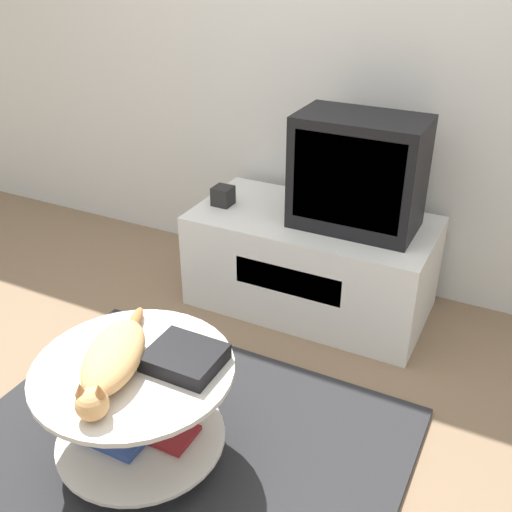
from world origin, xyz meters
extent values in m
plane|color=#7F664C|center=(0.00, 0.00, 0.00)|extent=(12.00, 12.00, 0.00)
cube|color=silver|center=(0.00, 1.63, 1.30)|extent=(8.00, 0.05, 2.60)
cube|color=#28282B|center=(0.00, 0.00, 0.01)|extent=(1.58, 1.46, 0.02)
cube|color=silver|center=(0.05, 1.25, 0.24)|extent=(1.15, 0.59, 0.48)
cube|color=silver|center=(0.05, 0.95, 0.29)|extent=(0.52, 0.01, 0.14)
cube|color=black|center=(0.25, 1.25, 0.74)|extent=(0.56, 0.33, 0.51)
cube|color=black|center=(0.25, 1.09, 0.75)|extent=(0.48, 0.01, 0.40)
cube|color=black|center=(-0.41, 1.19, 0.53)|extent=(0.09, 0.09, 0.09)
cylinder|color=#B2B2B7|center=(-0.08, 0.01, 0.03)|extent=(0.28, 0.28, 0.01)
cylinder|color=#B7B7BC|center=(-0.08, 0.01, 0.22)|extent=(0.04, 0.04, 0.40)
cylinder|color=beige|center=(-0.08, 0.01, 0.12)|extent=(0.59, 0.59, 0.01)
cylinder|color=beige|center=(-0.08, 0.01, 0.43)|extent=(0.67, 0.67, 0.02)
cube|color=#2D478C|center=(-0.15, -0.05, 0.15)|extent=(0.23, 0.13, 0.03)
cube|color=maroon|center=(0.01, 0.05, 0.14)|extent=(0.16, 0.15, 0.02)
cube|color=black|center=(0.06, 0.10, 0.47)|extent=(0.24, 0.20, 0.06)
ellipsoid|color=tan|center=(-0.12, -0.03, 0.49)|extent=(0.30, 0.41, 0.11)
sphere|color=tan|center=(-0.04, -0.23, 0.49)|extent=(0.10, 0.10, 0.10)
cone|color=#B2703D|center=(-0.02, -0.22, 0.54)|extent=(0.04, 0.04, 0.04)
cone|color=#B2703D|center=(-0.07, -0.24, 0.54)|extent=(0.04, 0.04, 0.04)
ellipsoid|color=#B2703D|center=(-0.21, 0.19, 0.46)|extent=(0.10, 0.16, 0.04)
camera|label=1|loc=(0.97, -1.18, 1.69)|focal=42.00mm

